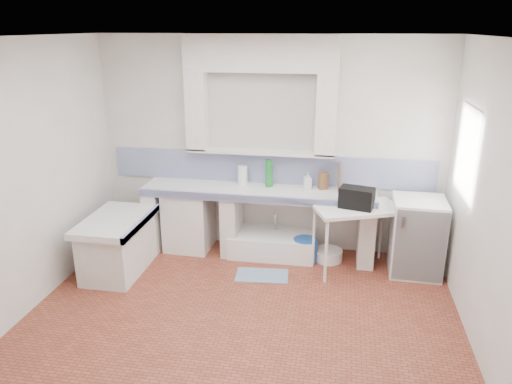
% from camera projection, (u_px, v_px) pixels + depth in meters
% --- Properties ---
extents(floor, '(4.50, 4.50, 0.00)m').
position_uv_depth(floor, '(239.00, 325.00, 4.98)').
color(floor, brown).
rests_on(floor, ground).
extents(ceiling, '(4.50, 4.50, 0.00)m').
position_uv_depth(ceiling, '(235.00, 37.00, 4.08)').
color(ceiling, white).
rests_on(ceiling, ground).
extents(wall_back, '(4.50, 0.00, 4.50)m').
position_uv_depth(wall_back, '(269.00, 146.00, 6.39)').
color(wall_back, silver).
rests_on(wall_back, ground).
extents(wall_front, '(4.50, 0.00, 4.50)m').
position_uv_depth(wall_front, '(159.00, 315.00, 2.67)').
color(wall_front, silver).
rests_on(wall_front, ground).
extents(wall_left, '(0.00, 4.50, 4.50)m').
position_uv_depth(wall_left, '(18.00, 183.00, 4.90)').
color(wall_left, silver).
rests_on(wall_left, ground).
extents(wall_right, '(0.00, 4.50, 4.50)m').
position_uv_depth(wall_right, '(496.00, 211.00, 4.16)').
color(wall_right, silver).
rests_on(wall_right, ground).
extents(alcove_mass, '(1.90, 0.25, 0.45)m').
position_uv_depth(alcove_mass, '(261.00, 53.00, 5.91)').
color(alcove_mass, silver).
rests_on(alcove_mass, ground).
extents(window_frame, '(0.35, 0.86, 1.06)m').
position_uv_depth(window_frame, '(485.00, 154.00, 5.18)').
color(window_frame, '#3C2213').
rests_on(window_frame, ground).
extents(lace_valance, '(0.01, 0.84, 0.24)m').
position_uv_depth(lace_valance, '(475.00, 118.00, 5.08)').
color(lace_valance, white).
rests_on(lace_valance, ground).
extents(counter_slab, '(3.00, 0.60, 0.08)m').
position_uv_depth(counter_slab, '(258.00, 192.00, 6.30)').
color(counter_slab, white).
rests_on(counter_slab, ground).
extents(counter_lip, '(3.00, 0.04, 0.10)m').
position_uv_depth(counter_lip, '(254.00, 199.00, 6.04)').
color(counter_lip, navy).
rests_on(counter_lip, ground).
extents(counter_pier_left, '(0.20, 0.55, 0.82)m').
position_uv_depth(counter_pier_left, '(157.00, 217.00, 6.68)').
color(counter_pier_left, silver).
rests_on(counter_pier_left, ground).
extents(counter_pier_mid, '(0.20, 0.55, 0.82)m').
position_uv_depth(counter_pier_mid, '(232.00, 222.00, 6.51)').
color(counter_pier_mid, silver).
rests_on(counter_pier_mid, ground).
extents(counter_pier_right, '(0.20, 0.55, 0.82)m').
position_uv_depth(counter_pier_right, '(366.00, 232.00, 6.22)').
color(counter_pier_right, silver).
rests_on(counter_pier_right, ground).
extents(peninsula_top, '(0.70, 1.10, 0.08)m').
position_uv_depth(peninsula_top, '(116.00, 221.00, 5.89)').
color(peninsula_top, white).
rests_on(peninsula_top, ground).
extents(peninsula_base, '(0.60, 1.00, 0.62)m').
position_uv_depth(peninsula_base, '(118.00, 248.00, 6.00)').
color(peninsula_base, silver).
rests_on(peninsula_base, ground).
extents(peninsula_lip, '(0.04, 1.10, 0.10)m').
position_uv_depth(peninsula_lip, '(142.00, 223.00, 5.83)').
color(peninsula_lip, navy).
rests_on(peninsula_lip, ground).
extents(backsplash, '(4.27, 0.03, 0.40)m').
position_uv_depth(backsplash, '(269.00, 168.00, 6.48)').
color(backsplash, navy).
rests_on(backsplash, ground).
extents(stove, '(0.60, 0.58, 0.83)m').
position_uv_depth(stove, '(189.00, 219.00, 6.62)').
color(stove, white).
rests_on(stove, ground).
extents(sink, '(1.11, 0.61, 0.27)m').
position_uv_depth(sink, '(273.00, 244.00, 6.51)').
color(sink, white).
rests_on(sink, ground).
extents(side_table, '(1.14, 0.89, 0.04)m').
position_uv_depth(side_table, '(355.00, 239.00, 5.99)').
color(side_table, white).
rests_on(side_table, ground).
extents(fridge, '(0.62, 0.62, 0.94)m').
position_uv_depth(fridge, '(417.00, 236.00, 5.94)').
color(fridge, white).
rests_on(fridge, ground).
extents(bucket_red, '(0.37, 0.37, 0.26)m').
position_uv_depth(bucket_red, '(249.00, 242.00, 6.57)').
color(bucket_red, '#C22D3B').
rests_on(bucket_red, ground).
extents(bucket_orange, '(0.36, 0.36, 0.28)m').
position_uv_depth(bucket_orange, '(271.00, 246.00, 6.44)').
color(bucket_orange, '#CB441E').
rests_on(bucket_orange, ground).
extents(bucket_blue, '(0.36, 0.36, 0.30)m').
position_uv_depth(bucket_blue, '(305.00, 250.00, 6.31)').
color(bucket_blue, '#1D53AB').
rests_on(bucket_blue, ground).
extents(basin_white, '(0.41, 0.41, 0.14)m').
position_uv_depth(basin_white, '(328.00, 255.00, 6.35)').
color(basin_white, white).
rests_on(basin_white, ground).
extents(water_bottle_a, '(0.08, 0.08, 0.26)m').
position_uv_depth(water_bottle_a, '(265.00, 239.00, 6.67)').
color(water_bottle_a, silver).
rests_on(water_bottle_a, ground).
extents(water_bottle_b, '(0.10, 0.10, 0.30)m').
position_uv_depth(water_bottle_b, '(276.00, 239.00, 6.64)').
color(water_bottle_b, silver).
rests_on(water_bottle_b, ground).
extents(black_bag, '(0.44, 0.32, 0.25)m').
position_uv_depth(black_bag, '(357.00, 198.00, 5.79)').
color(black_bag, black).
rests_on(black_bag, side_table).
extents(green_bottle_a, '(0.06, 0.06, 0.28)m').
position_uv_depth(green_bottle_a, '(270.00, 176.00, 6.36)').
color(green_bottle_a, '#1C7629').
rests_on(green_bottle_a, counter_slab).
extents(green_bottle_b, '(0.10, 0.10, 0.36)m').
position_uv_depth(green_bottle_b, '(268.00, 173.00, 6.32)').
color(green_bottle_b, '#1C7629').
rests_on(green_bottle_b, counter_slab).
extents(knife_block, '(0.14, 0.12, 0.22)m').
position_uv_depth(knife_block, '(323.00, 181.00, 6.26)').
color(knife_block, brown).
rests_on(knife_block, counter_slab).
extents(cutting_board, '(0.03, 0.24, 0.33)m').
position_uv_depth(cutting_board, '(339.00, 177.00, 6.21)').
color(cutting_board, brown).
rests_on(cutting_board, counter_slab).
extents(paper_towel, '(0.15, 0.15, 0.25)m').
position_uv_depth(paper_towel, '(243.00, 175.00, 6.43)').
color(paper_towel, white).
rests_on(paper_towel, counter_slab).
extents(soap_bottle, '(0.11, 0.12, 0.21)m').
position_uv_depth(soap_bottle, '(308.00, 180.00, 6.29)').
color(soap_bottle, white).
rests_on(soap_bottle, counter_slab).
extents(rug, '(0.66, 0.41, 0.01)m').
position_uv_depth(rug, '(262.00, 275.00, 5.97)').
color(rug, '#2C5893').
rests_on(rug, ground).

